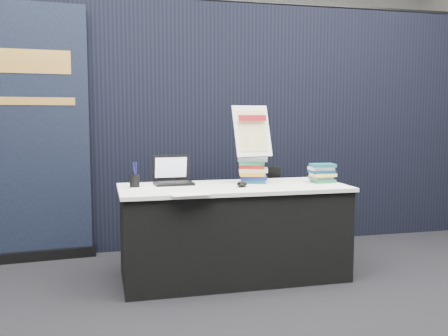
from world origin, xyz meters
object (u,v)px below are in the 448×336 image
info_sign (252,132)px  stacking_chair (266,209)px  book_stack_tall (253,170)px  book_stack_short (322,173)px  laptop (173,177)px  pullup_banner (37,148)px  display_table (233,232)px

info_sign → stacking_chair: (0.23, 0.29, -0.71)m
book_stack_tall → book_stack_short: size_ratio=1.40×
laptop → pullup_banner: size_ratio=0.14×
book_stack_short → info_sign: bearing=165.2°
laptop → book_stack_short: laptop is taller
book_stack_tall → stacking_chair: 0.56m
display_table → book_stack_tall: 0.53m
info_sign → pullup_banner: (-1.78, 0.75, -0.16)m
pullup_banner → stacking_chair: bearing=-17.7°
info_sign → stacking_chair: size_ratio=0.53×
info_sign → pullup_banner: 1.93m
display_table → book_stack_short: size_ratio=9.74×
display_table → laptop: 0.66m
info_sign → pullup_banner: size_ratio=0.19×
book_stack_short → stacking_chair: bearing=127.4°
display_table → pullup_banner: (-1.57, 0.90, 0.64)m
display_table → pullup_banner: bearing=150.2°
book_stack_short → pullup_banner: pullup_banner is taller
book_stack_short → info_sign: (-0.57, 0.15, 0.34)m
book_stack_tall → stacking_chair: bearing=54.5°
book_stack_short → display_table: bearing=-179.7°
book_stack_tall → pullup_banner: size_ratio=0.11×
laptop → book_stack_tall: size_ratio=1.22×
pullup_banner → book_stack_short: bearing=-25.8°
book_stack_tall → info_sign: size_ratio=0.59×
laptop → info_sign: (0.66, -0.04, 0.37)m
book_stack_tall → book_stack_short: bearing=-11.9°
info_sign → pullup_banner: pullup_banner is taller
pullup_banner → laptop: bearing=-37.2°
pullup_banner → display_table: bearing=-34.7°
laptop → info_sign: bearing=-6.0°
book_stack_short → pullup_banner: bearing=159.0°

